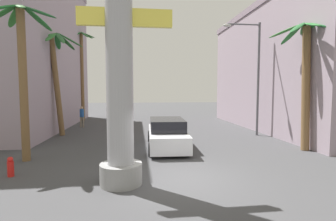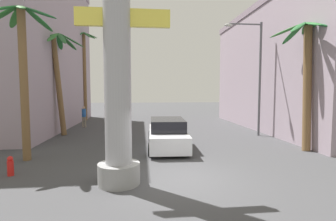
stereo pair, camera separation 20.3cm
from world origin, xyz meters
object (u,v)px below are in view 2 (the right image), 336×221
(palm_tree_mid_left, at_px, (58,69))
(palm_tree_near_left, at_px, (23,61))
(neon_sign_pole, at_px, (117,38))
(pedestrian_far_left, at_px, (84,115))
(palm_tree_far_left, at_px, (84,67))
(street_lamp, at_px, (255,68))
(palm_tree_near_right, at_px, (307,69))
(car_lead, at_px, (167,134))
(fire_hydrant, at_px, (10,166))

(palm_tree_mid_left, height_order, palm_tree_near_left, palm_tree_mid_left)
(neon_sign_pole, xyz_separation_m, pedestrian_far_left, (-4.03, 13.77, -3.73))
(neon_sign_pole, height_order, palm_tree_near_left, neon_sign_pole)
(neon_sign_pole, relative_size, palm_tree_mid_left, 1.55)
(palm_tree_far_left, bearing_deg, palm_tree_near_left, -87.55)
(street_lamp, relative_size, palm_tree_near_right, 1.16)
(palm_tree_far_left, bearing_deg, car_lead, -62.47)
(palm_tree_near_left, bearing_deg, neon_sign_pole, -38.24)
(palm_tree_near_right, distance_m, palm_tree_mid_left, 15.02)
(palm_tree_mid_left, xyz_separation_m, palm_tree_near_left, (0.44, -6.35, -0.15))
(palm_tree_mid_left, relative_size, pedestrian_far_left, 3.93)
(street_lamp, height_order, palm_tree_near_right, street_lamp)
(neon_sign_pole, relative_size, palm_tree_near_right, 1.62)
(street_lamp, relative_size, fire_hydrant, 10.55)
(car_lead, bearing_deg, palm_tree_near_left, -163.55)
(street_lamp, distance_m, fire_hydrant, 14.89)
(palm_tree_mid_left, bearing_deg, neon_sign_pole, -63.98)
(neon_sign_pole, relative_size, car_lead, 2.06)
(palm_tree_far_left, distance_m, palm_tree_near_right, 20.59)
(pedestrian_far_left, bearing_deg, palm_tree_near_right, -36.48)
(fire_hydrant, bearing_deg, palm_tree_near_right, 12.02)
(car_lead, xyz_separation_m, pedestrian_far_left, (-6.16, 8.46, 0.29))
(car_lead, xyz_separation_m, palm_tree_near_right, (6.99, -1.27, 3.43))
(pedestrian_far_left, bearing_deg, fire_hydrant, -89.84)
(neon_sign_pole, relative_size, pedestrian_far_left, 6.08)
(palm_tree_near_right, bearing_deg, car_lead, 169.74)
(neon_sign_pole, bearing_deg, palm_tree_mid_left, 116.02)
(palm_tree_near_left, relative_size, fire_hydrant, 9.36)
(street_lamp, bearing_deg, palm_tree_mid_left, 174.33)
(car_lead, relative_size, palm_tree_mid_left, 0.75)
(street_lamp, distance_m, palm_tree_mid_left, 13.16)
(palm_tree_far_left, distance_m, pedestrian_far_left, 6.91)
(neon_sign_pole, xyz_separation_m, street_lamp, (8.33, 8.46, -0.18))
(street_lamp, xyz_separation_m, palm_tree_far_left, (-13.33, 10.52, 0.88))
(car_lead, relative_size, palm_tree_far_left, 0.58)
(street_lamp, distance_m, palm_tree_far_left, 17.00)
(street_lamp, xyz_separation_m, palm_tree_near_left, (-12.66, -5.05, -0.21))
(palm_tree_far_left, bearing_deg, neon_sign_pole, -75.25)
(palm_tree_near_right, xyz_separation_m, palm_tree_near_left, (-13.45, -0.64, 0.20))
(street_lamp, bearing_deg, palm_tree_far_left, 141.71)
(palm_tree_near_right, height_order, fire_hydrant, palm_tree_near_right)
(car_lead, relative_size, palm_tree_near_right, 0.79)
(car_lead, height_order, palm_tree_near_left, palm_tree_near_left)
(fire_hydrant, bearing_deg, street_lamp, 30.30)
(neon_sign_pole, xyz_separation_m, palm_tree_near_left, (-4.33, 3.41, -0.39))
(fire_hydrant, bearing_deg, palm_tree_mid_left, 95.19)
(fire_hydrant, bearing_deg, palm_tree_near_left, 98.88)
(street_lamp, bearing_deg, car_lead, -153.12)
(palm_tree_far_left, bearing_deg, palm_tree_mid_left, -88.57)
(pedestrian_far_left, bearing_deg, palm_tree_near_left, -91.67)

